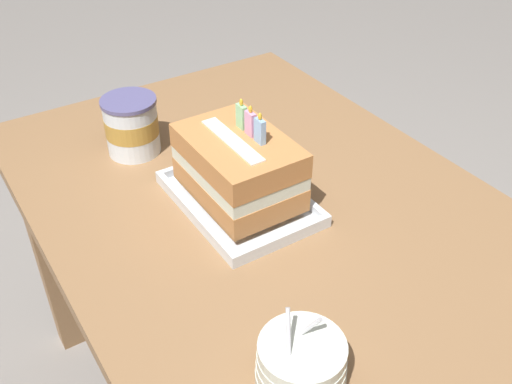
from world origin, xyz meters
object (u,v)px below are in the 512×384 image
at_px(bowl_stack, 301,365).
at_px(ice_cream_tub, 132,125).
at_px(birthday_cake, 239,166).
at_px(foil_tray, 239,200).

relative_size(bowl_stack, ice_cream_tub, 1.03).
bearing_deg(birthday_cake, foil_tray, -90.00).
xyz_separation_m(foil_tray, ice_cream_tub, (-0.28, -0.09, 0.05)).
xyz_separation_m(birthday_cake, bowl_stack, (0.38, -0.14, -0.04)).
height_order(bowl_stack, ice_cream_tub, bowl_stack).
height_order(foil_tray, bowl_stack, bowl_stack).
bearing_deg(birthday_cake, ice_cream_tub, -161.67).
relative_size(foil_tray, bowl_stack, 2.35).
xyz_separation_m(foil_tray, bowl_stack, (0.38, -0.14, 0.03)).
bearing_deg(bowl_stack, ice_cream_tub, 175.95).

